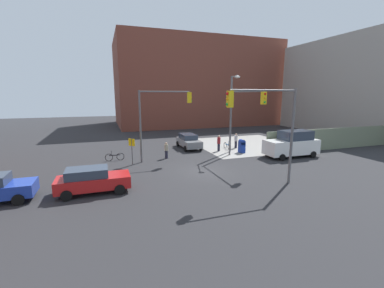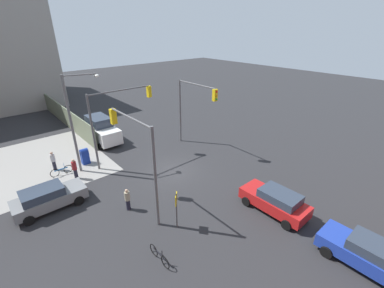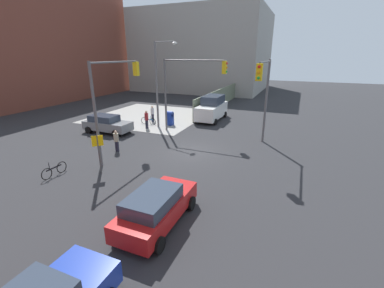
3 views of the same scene
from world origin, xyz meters
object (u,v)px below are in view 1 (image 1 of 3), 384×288
object	(u,v)px
bicycle_at_crosswalk	(115,157)
traffic_signal_ne_corner	(242,111)
sedan_gray	(189,141)
street_lamp_corner	(232,108)
pedestrian_waiting	(236,140)
traffic_signal_se_corner	(269,118)
smokestack	(267,88)
sedan_red	(92,180)
traffic_signal_nw_corner	(161,112)
pedestrian_crossing	(219,143)
bicycle_leaning_on_fence	(227,146)
mailbox_blue	(242,146)
pedestrian_walking_north	(166,150)
van_white_delivery	(292,144)

from	to	relation	value
bicycle_at_crosswalk	traffic_signal_ne_corner	bearing A→B (deg)	-18.33
sedan_gray	street_lamp_corner	bearing A→B (deg)	-46.10
street_lamp_corner	pedestrian_waiting	bearing A→B (deg)	49.03
traffic_signal_se_corner	bicycle_at_crosswalk	distance (m)	14.69
smokestack	sedan_red	size ratio (longest dim) A/B	3.38
traffic_signal_nw_corner	sedan_red	xyz separation A→B (m)	(-5.88, -6.48, -3.76)
pedestrian_crossing	bicycle_at_crosswalk	size ratio (longest dim) A/B	1.00
smokestack	bicycle_leaning_on_fence	xyz separation A→B (m)	(-20.98, -22.80, -7.14)
pedestrian_waiting	smokestack	bearing A→B (deg)	44.73
mailbox_blue	pedestrian_waiting	distance (m)	2.48
pedestrian_walking_north	bicycle_leaning_on_fence	world-z (taller)	pedestrian_walking_north
traffic_signal_ne_corner	bicycle_leaning_on_fence	xyz separation A→B (m)	(1.10, 4.94, -4.31)
bicycle_leaning_on_fence	bicycle_at_crosswalk	world-z (taller)	same
traffic_signal_se_corner	bicycle_leaning_on_fence	xyz separation A→B (m)	(3.05, 11.70, -4.26)
traffic_signal_nw_corner	traffic_signal_ne_corner	world-z (taller)	same
pedestrian_crossing	bicycle_leaning_on_fence	distance (m)	1.66
traffic_signal_nw_corner	pedestrian_waiting	xyz separation A→B (m)	(9.42, 2.90, -3.72)
pedestrian_walking_north	bicycle_leaning_on_fence	bearing A→B (deg)	147.67
traffic_signal_nw_corner	sedan_gray	xyz separation A→B (m)	(4.20, 4.60, -3.76)
bicycle_at_crosswalk	van_white_delivery	bearing A→B (deg)	-14.03
traffic_signal_se_corner	bicycle_leaning_on_fence	size ratio (longest dim) A/B	3.71
traffic_signal_ne_corner	pedestrian_waiting	xyz separation A→B (m)	(2.30, 5.14, -3.77)
pedestrian_crossing	traffic_signal_nw_corner	bearing A→B (deg)	72.82
pedestrian_crossing	bicycle_leaning_on_fence	xyz separation A→B (m)	(1.40, 0.70, -0.57)
bicycle_leaning_on_fence	sedan_gray	bearing A→B (deg)	154.64
pedestrian_walking_north	bicycle_at_crosswalk	xyz separation A→B (m)	(-4.80, 0.80, -0.48)
van_white_delivery	bicycle_at_crosswalk	xyz separation A→B (m)	(-16.81, 4.20, -0.93)
traffic_signal_ne_corner	sedan_red	world-z (taller)	traffic_signal_ne_corner
smokestack	traffic_signal_ne_corner	bearing A→B (deg)	-128.52
smokestack	traffic_signal_nw_corner	xyz separation A→B (m)	(-29.20, -25.50, -2.88)
traffic_signal_nw_corner	traffic_signal_se_corner	world-z (taller)	same
traffic_signal_ne_corner	pedestrian_crossing	distance (m)	5.66
sedan_gray	mailbox_blue	bearing A→B (deg)	-41.61
street_lamp_corner	mailbox_blue	xyz separation A→B (m)	(1.10, -0.44, -3.94)
traffic_signal_nw_corner	mailbox_blue	size ratio (longest dim) A/B	4.55
traffic_signal_se_corner	street_lamp_corner	bearing A→B (deg)	75.61
bicycle_leaning_on_fence	traffic_signal_nw_corner	bearing A→B (deg)	-161.83
sedan_red	van_white_delivery	size ratio (longest dim) A/B	0.82
pedestrian_walking_north	van_white_delivery	bearing A→B (deg)	117.14
smokestack	traffic_signal_nw_corner	world-z (taller)	smokestack
street_lamp_corner	sedan_gray	world-z (taller)	street_lamp_corner
traffic_signal_ne_corner	van_white_delivery	distance (m)	6.47
mailbox_blue	sedan_red	distance (m)	16.27
street_lamp_corner	sedan_red	distance (m)	15.97
traffic_signal_se_corner	pedestrian_waiting	distance (m)	13.17
mailbox_blue	pedestrian_crossing	xyz separation A→B (m)	(-2.00, 1.50, 0.15)
pedestrian_waiting	pedestrian_walking_north	size ratio (longest dim) A/B	1.07
sedan_red	traffic_signal_nw_corner	bearing A→B (deg)	47.77
street_lamp_corner	sedan_gray	xyz separation A→B (m)	(-3.52, 3.66, -3.86)
pedestrian_waiting	sedan_red	bearing A→B (deg)	-152.56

